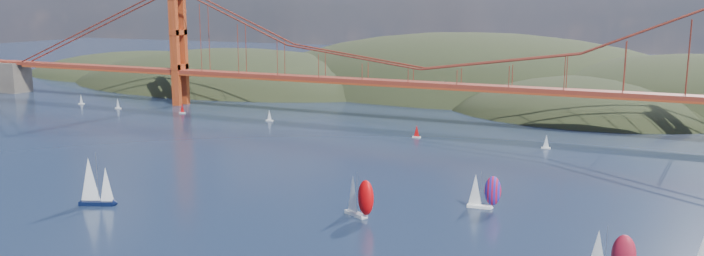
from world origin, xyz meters
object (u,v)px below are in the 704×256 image
racer_1 (610,254)px  racer_rwb (484,191)px  sloop_navy (94,182)px  racer_0 (359,196)px

racer_1 → racer_rwb: size_ratio=1.05×
sloop_navy → racer_0: sloop_navy is taller
sloop_navy → racer_rwb: bearing=0.3°
racer_0 → sloop_navy: bearing=-136.6°
sloop_navy → racer_rwb: 93.86m
racer_0 → racer_rwb: size_ratio=1.14×
racer_0 → racer_1: racer_0 is taller
sloop_navy → racer_1: bearing=-20.5°
sloop_navy → racer_rwb: sloop_navy is taller
racer_0 → racer_1: 56.79m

